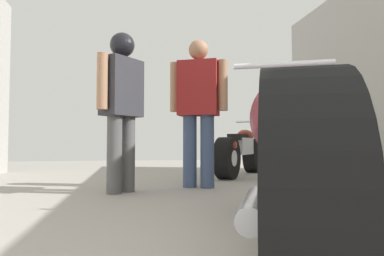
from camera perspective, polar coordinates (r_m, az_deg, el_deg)
name	(u,v)px	position (r m, az deg, el deg)	size (l,w,h in m)	color
ground_plane	(200,200)	(3.19, 1.26, -11.64)	(16.05, 16.05, 0.00)	gray
motorcycle_maroon_cruiser	(289,154)	(1.73, 15.45, -4.05)	(1.14, 2.18, 1.07)	black
motorcycle_black_naked	(241,152)	(5.66, 7.91, -3.85)	(1.33, 1.71, 0.92)	black
mechanic_in_blue	(198,103)	(4.09, 1.06, 4.00)	(0.67, 0.41, 1.72)	#384766
mechanic_with_helmet	(122,96)	(3.73, -11.33, 5.08)	(0.52, 0.55, 1.66)	#4C4C4C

